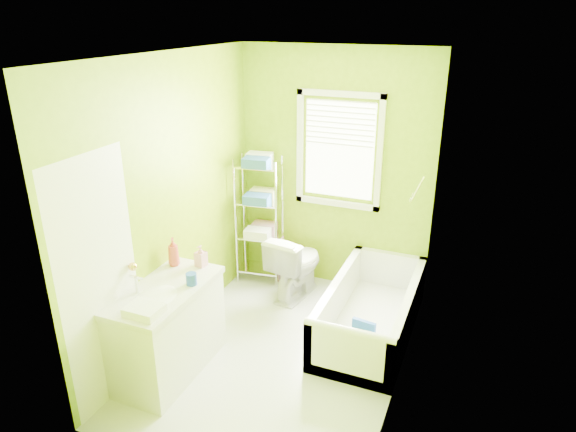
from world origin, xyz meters
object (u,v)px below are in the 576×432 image
at_px(bathtub, 370,318).
at_px(toilet, 296,264).
at_px(vanity, 167,327).
at_px(wire_shelf_unit, 261,207).

xyz_separation_m(bathtub, toilet, (-0.92, 0.40, 0.20)).
bearing_deg(bathtub, toilet, 156.44).
xyz_separation_m(vanity, wire_shelf_unit, (0.04, 1.78, 0.46)).
relative_size(bathtub, wire_shelf_unit, 1.12).
distance_m(bathtub, vanity, 1.90).
height_order(toilet, vanity, vanity).
bearing_deg(toilet, wire_shelf_unit, -12.37).
relative_size(bathtub, vanity, 1.55).
height_order(bathtub, wire_shelf_unit, wire_shelf_unit).
height_order(toilet, wire_shelf_unit, wire_shelf_unit).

